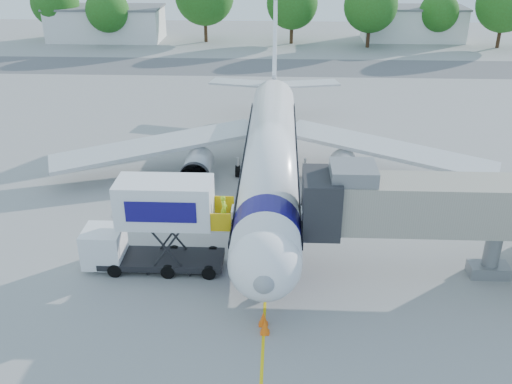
{
  "coord_description": "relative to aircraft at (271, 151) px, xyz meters",
  "views": [
    {
      "loc": [
        0.58,
        -34.52,
        18.28
      ],
      "look_at": [
        -0.77,
        -3.37,
        3.2
      ],
      "focal_mm": 40.0,
      "sensor_mm": 36.0,
      "label": 1
    }
  ],
  "objects": [
    {
      "name": "tree_f",
      "position": [
        25.3,
        55.4,
        1.81
      ],
      "size": [
        6.16,
        6.16,
        7.85
      ],
      "color": "#382314",
      "rests_on": "ground"
    },
    {
      "name": "aircraft",
      "position": [
        0.0,
        0.0,
        0.0
      ],
      "size": [
        34.17,
        37.73,
        11.35
      ],
      "color": "white",
      "rests_on": "ground"
    },
    {
      "name": "ground",
      "position": [
        0.0,
        -4.12,
        -2.95
      ],
      "size": [
        160.0,
        160.0,
        0.0
      ],
      "primitive_type": "plane",
      "color": "#989896",
      "rests_on": "ground"
    },
    {
      "name": "outbuilding_right",
      "position": [
        22.0,
        57.88,
        -0.29
      ],
      "size": [
        16.4,
        7.4,
        5.3
      ],
      "color": "silver",
      "rests_on": "ground"
    },
    {
      "name": "tree_e",
      "position": [
        14.0,
        51.58,
        3.33
      ],
      "size": [
        8.11,
        8.11,
        10.34
      ],
      "color": "#382314",
      "rests_on": "ground"
    },
    {
      "name": "jet_bridge",
      "position": [
        7.99,
        -11.12,
        1.39
      ],
      "size": [
        13.9,
        3.2,
        6.6
      ],
      "color": "#9B9585",
      "rests_on": "ground"
    },
    {
      "name": "tree_a",
      "position": [
        -35.79,
        55.25,
        2.95
      ],
      "size": [
        7.63,
        7.63,
        9.72
      ],
      "color": "#382314",
      "rests_on": "ground"
    },
    {
      "name": "tree_b",
      "position": [
        -26.48,
        52.18,
        2.22
      ],
      "size": [
        6.69,
        6.69,
        8.53
      ],
      "color": "#382314",
      "rests_on": "ground"
    },
    {
      "name": "tree_d",
      "position": [
        2.21,
        54.1,
        3.22
      ],
      "size": [
        7.97,
        7.97,
        10.16
      ],
      "color": "#382314",
      "rests_on": "ground"
    },
    {
      "name": "catering_hiloader",
      "position": [
        -6.27,
        -11.12,
        -0.19
      ],
      "size": [
        8.5,
        2.44,
        5.5
      ],
      "color": "black",
      "rests_on": "ground"
    },
    {
      "name": "guidance_line",
      "position": [
        0.0,
        -4.12,
        -2.94
      ],
      "size": [
        0.15,
        70.0,
        0.01
      ],
      "primitive_type": "cube",
      "color": "yellow",
      "rests_on": "ground"
    },
    {
      "name": "safety_cone_b",
      "position": [
        0.06,
        -16.64,
        -2.58
      ],
      "size": [
        0.48,
        0.48,
        0.77
      ],
      "color": "#FF630D",
      "rests_on": "ground"
    },
    {
      "name": "taxiway_strip",
      "position": [
        0.0,
        37.88,
        -2.94
      ],
      "size": [
        120.0,
        10.0,
        0.01
      ],
      "primitive_type": "cube",
      "color": "#59595B",
      "rests_on": "ground"
    },
    {
      "name": "outbuilding_left",
      "position": [
        -28.0,
        55.88,
        -0.29
      ],
      "size": [
        18.4,
        8.4,
        5.3
      ],
      "color": "silver",
      "rests_on": "ground"
    },
    {
      "name": "tree_g",
      "position": [
        34.05,
        52.11,
        3.55
      ],
      "size": [
        8.4,
        8.4,
        10.71
      ],
      "color": "#382314",
      "rests_on": "ground"
    },
    {
      "name": "safety_cone_a",
      "position": [
        -0.03,
        -16.02,
        -2.58
      ],
      "size": [
        0.48,
        0.48,
        0.77
      ],
      "color": "#FF630D",
      "rests_on": "ground"
    }
  ]
}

